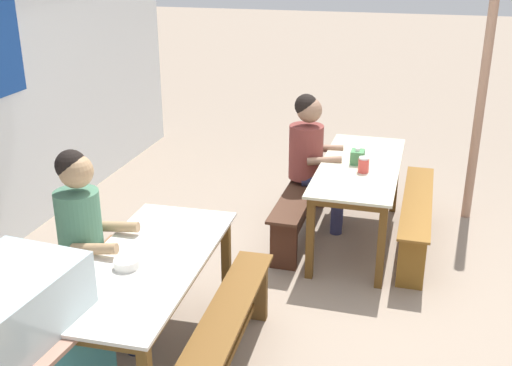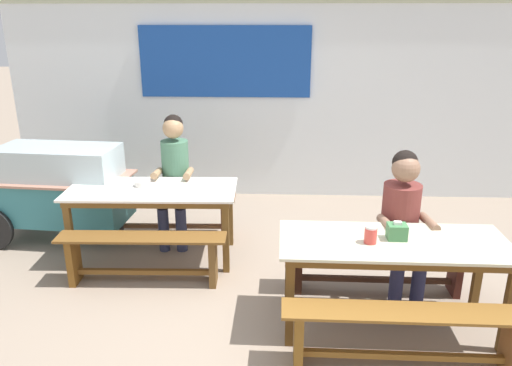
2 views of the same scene
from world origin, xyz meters
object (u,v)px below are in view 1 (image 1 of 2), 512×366
Objects in this scene: bench_far_front at (228,332)px; person_center_facing at (92,238)px; bench_far_back at (77,309)px; bench_near_back at (301,203)px; dining_table_far at (147,272)px; bench_near_front at (416,217)px; wooden_support_post at (481,103)px; condiment_jar at (364,165)px; soup_bowl at (127,263)px; person_right_near_table at (313,152)px; tissue_box at (357,157)px; dining_table_near at (360,173)px.

bench_far_front is 1.06m from person_center_facing.
bench_far_back is 2.35m from bench_near_back.
dining_table_far reaches higher than bench_near_front.
condiment_jar is at bearing 136.66° from wooden_support_post.
bench_far_front is 2.06m from bench_near_back.
soup_bowl is (-2.18, 0.63, 0.45)m from bench_near_back.
person_right_near_table reaches higher than bench_far_back.
condiment_jar is at bearing -17.77° from bench_far_front.
bench_near_front is 0.73m from tissue_box.
wooden_support_post is at bearing -50.57° from dining_table_near.
person_right_near_table is at bearing 114.24° from wooden_support_post.
soup_bowl is 0.07× the size of wooden_support_post.
tissue_box reaches higher than bench_near_front.
dining_table_near is at bearing 89.35° from bench_near_front.
condiment_jar is (-0.21, -0.07, 0.00)m from tissue_box.
bench_near_front is (2.07, -1.57, -0.36)m from dining_table_far.
dining_table_near is 0.62m from bench_near_back.
soup_bowl is at bearing -102.08° from bench_far_back.
tissue_box reaches higher than bench_far_front.
person_right_near_table is (0.17, 0.95, 0.45)m from bench_near_front.
wooden_support_post is (1.00, -0.94, 0.35)m from condiment_jar.
condiment_jar is 1.42m from wooden_support_post.
person_right_near_table is 0.44m from tissue_box.
bench_far_back is 2.56m from person_right_near_table.
bench_far_front is at bearing -88.46° from bench_far_back.
bench_far_front is at bearing 162.23° from condiment_jar.
person_right_near_table is (0.16, -0.06, 0.44)m from bench_near_back.
person_center_facing is 9.52× the size of tissue_box.
bench_far_front is 3.36m from wooden_support_post.
bench_near_back is 0.68m from tissue_box.
dining_table_near is 0.24m from condiment_jar.
dining_table_near is at bearing -37.68° from person_center_facing.
dining_table_near is 1.13× the size of bench_far_front.
bench_near_front is 0.73× the size of wooden_support_post.
bench_far_front is 1.17× the size of person_right_near_table.
person_right_near_table is at bearing 69.29° from dining_table_near.
bench_near_front is (2.08, -2.08, -0.01)m from bench_far_back.
bench_far_back and bench_near_back have the same top height.
wooden_support_post is at bearing -35.42° from dining_table_far.
bench_far_front is at bearing 164.92° from dining_table_near.
person_center_facing reaches higher than bench_near_back.
condiment_jar is at bearing -125.92° from person_right_near_table.
wooden_support_post is at bearing -65.76° from person_right_near_table.
bench_far_back is 1.02m from bench_far_front.
person_center_facing reaches higher than person_right_near_table.
person_right_near_table is 0.61m from condiment_jar.
person_center_facing is (0.12, 0.94, 0.47)m from bench_far_front.
bench_far_front is 0.75m from soup_bowl.
bench_near_front is at bearing -100.32° from person_right_near_table.
bench_near_front is 1.29× the size of person_right_near_table.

